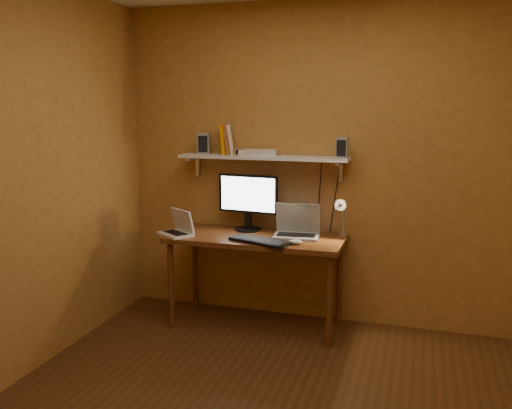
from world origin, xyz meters
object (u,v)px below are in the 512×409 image
(netbook, at_px, (179,228))
(keyboard, at_px, (260,241))
(desk, at_px, (256,246))
(desk_lamp, at_px, (342,212))
(speaker_left, at_px, (204,144))
(monitor, at_px, (248,199))
(router, at_px, (258,153))
(wall_shelf, at_px, (263,158))
(speaker_right, at_px, (342,148))
(shelf_camera, at_px, (239,152))
(mouse, at_px, (296,242))
(laptop, at_px, (297,228))

(netbook, relative_size, keyboard, 0.70)
(desk, distance_m, desk_lamp, 0.73)
(netbook, relative_size, speaker_left, 1.93)
(monitor, bearing_deg, netbook, -141.00)
(router, bearing_deg, wall_shelf, 18.28)
(speaker_right, distance_m, shelf_camera, 0.82)
(router, bearing_deg, speaker_left, 177.79)
(netbook, bearing_deg, desk_lamp, 44.80)
(desk, distance_m, netbook, 0.64)
(mouse, bearing_deg, speaker_right, 50.53)
(desk, xyz_separation_m, keyboard, (0.09, -0.19, 0.10))
(keyboard, bearing_deg, speaker_right, 53.91)
(speaker_left, xyz_separation_m, router, (0.48, -0.02, -0.06))
(mouse, distance_m, desk_lamp, 0.45)
(desk, bearing_deg, speaker_left, 158.89)
(laptop, distance_m, mouse, 0.26)
(wall_shelf, xyz_separation_m, desk_lamp, (0.66, -0.07, -0.40))
(monitor, xyz_separation_m, speaker_left, (-0.39, 0.02, 0.45))
(netbook, distance_m, desk_lamp, 1.31)
(speaker_left, relative_size, router, 0.59)
(laptop, bearing_deg, netbook, -171.09)
(monitor, xyz_separation_m, shelf_camera, (-0.05, -0.06, 0.39))
(wall_shelf, bearing_deg, monitor, -174.54)
(speaker_left, distance_m, shelf_camera, 0.36)
(desk, xyz_separation_m, desk_lamp, (0.66, 0.13, 0.29))
(keyboard, relative_size, router, 1.62)
(mouse, bearing_deg, router, 139.13)
(mouse, relative_size, speaker_right, 0.64)
(netbook, distance_m, shelf_camera, 0.78)
(netbook, distance_m, speaker_right, 1.44)
(desk_lamp, xyz_separation_m, speaker_left, (-1.18, 0.07, 0.50))
(speaker_right, xyz_separation_m, shelf_camera, (-0.82, -0.06, -0.05))
(wall_shelf, bearing_deg, speaker_right, -0.96)
(laptop, height_order, keyboard, laptop)
(desk, height_order, speaker_left, speaker_left)
(monitor, height_order, mouse, monitor)
(netbook, relative_size, desk_lamp, 0.90)
(keyboard, height_order, shelf_camera, shelf_camera)
(monitor, height_order, netbook, monitor)
(mouse, distance_m, shelf_camera, 0.88)
(desk, distance_m, speaker_right, 1.03)
(desk_lamp, bearing_deg, router, 175.42)
(router, bearing_deg, mouse, -40.57)
(netbook, relative_size, mouse, 3.31)
(router, bearing_deg, netbook, -150.73)
(desk, xyz_separation_m, speaker_right, (0.64, 0.18, 0.79))
(laptop, bearing_deg, speaker_right, 10.41)
(shelf_camera, bearing_deg, keyboard, -49.60)
(netbook, bearing_deg, monitor, 66.57)
(wall_shelf, bearing_deg, desk, -90.00)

